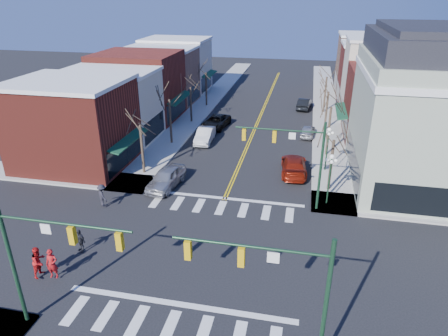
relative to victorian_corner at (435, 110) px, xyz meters
The scene contains 36 objects.
ground 22.95m from the victorian_corner, 138.69° to the right, with size 160.00×160.00×0.00m, color black.
sidewalk_left 26.67m from the victorian_corner, 167.71° to the left, with size 3.50×70.00×0.15m, color #9E9B93.
sidewalk_right 11.56m from the victorian_corner, 144.64° to the left, with size 3.50×70.00×0.15m, color #9E9B93.
bldg_left_brick_a 32.23m from the victorian_corner, behind, with size 10.00×8.50×8.00m, color maroon.
bldg_left_stucco_a 32.52m from the victorian_corner, behind, with size 10.00×7.00×7.50m, color beige.
bldg_left_brick_b 34.62m from the victorian_corner, 157.89° to the left, with size 10.00×9.00×8.50m, color maroon.
bldg_left_tan 38.51m from the victorian_corner, 146.41° to the left, with size 10.00×7.50×7.80m, color #966A53.
bldg_left_stucco_b 43.26m from the victorian_corner, 137.82° to the left, with size 10.00×8.00×8.20m, color beige.
bldg_right_brick_a 11.60m from the victorian_corner, 95.08° to the left, with size 10.00×8.50×8.00m, color maroon.
bldg_right_stucco 19.10m from the victorian_corner, 93.01° to the left, with size 10.00×7.00×10.00m, color beige.
bldg_right_brick_b 26.63m from the victorian_corner, 92.16° to the left, with size 10.00×8.00×8.50m, color maroon.
bldg_right_tan 34.58m from the victorian_corner, 91.66° to the left, with size 10.00×8.00×9.00m, color #966A53.
victorian_corner is the anchor object (origin of this frame).
traffic_mast_near_left 31.14m from the victorian_corner, 135.19° to the right, with size 6.60×0.28×7.20m.
traffic_mast_near_right 24.56m from the victorian_corner, 116.57° to the right, with size 6.60×0.28×7.20m.
traffic_mast_far_right 13.20m from the victorian_corner, 147.05° to the right, with size 6.60×0.28×7.20m.
lamppost_corner 10.89m from the victorian_corner, 144.14° to the right, with size 0.36×0.36×4.33m.
lamppost_midblock 9.10m from the victorian_corner, behind, with size 0.36×0.36×4.33m.
tree_left_a 25.51m from the victorian_corner, behind, with size 0.24×0.24×4.76m, color #382B21.
tree_left_b 25.64m from the victorian_corner, 169.76° to the left, with size 0.24×0.24×5.04m, color #382B21.
tree_left_c 28.20m from the victorian_corner, 153.34° to the left, with size 0.24×0.24×4.55m, color #382B21.
tree_left_d 32.53m from the victorian_corner, 140.54° to the left, with size 0.24×0.24×4.90m, color #382B21.
tree_right_a 9.84m from the victorian_corner, 156.63° to the right, with size 0.24×0.24×4.62m, color #382B21.
tree_right_b 10.12m from the victorian_corner, 150.95° to the left, with size 0.24×0.24×5.18m, color #382B21.
tree_right_c 15.49m from the victorian_corner, 122.94° to the left, with size 0.24×0.24×4.83m, color #382B21.
tree_right_d 22.43m from the victorian_corner, 111.56° to the left, with size 0.24×0.24×4.97m, color #382B21.
car_left_near 23.39m from the victorian_corner, 165.48° to the right, with size 2.02×5.02×1.71m, color #A7A7AB.
car_left_mid 22.94m from the victorian_corner, 164.76° to the left, with size 1.67×4.79×1.58m, color silver.
car_left_far 24.71m from the victorian_corner, 152.61° to the left, with size 2.49×5.39×1.50m, color black.
car_right_near 12.64m from the victorian_corner, behind, with size 2.28×5.62×1.63m, color maroon.
car_right_mid 15.50m from the victorian_corner, 134.96° to the left, with size 1.58×3.93×1.34m, color #ACADB1.
car_right_far 25.06m from the victorian_corner, 116.33° to the left, with size 1.62×4.65×1.53m, color black.
pedestrian_red_a 31.21m from the victorian_corner, 142.71° to the right, with size 0.70×0.46×1.92m, color #AB1215.
pedestrian_red_b 31.89m from the victorian_corner, 143.69° to the right, with size 0.95×0.74×1.96m, color #B61314.
pedestrian_dark_a 29.53m from the victorian_corner, 146.84° to the right, with size 0.92×0.38×1.58m, color black.
pedestrian_dark_b 28.11m from the victorian_corner, 158.46° to the right, with size 1.19×0.68×1.84m, color black.
Camera 1 is at (5.87, -20.67, 15.92)m, focal length 32.00 mm.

